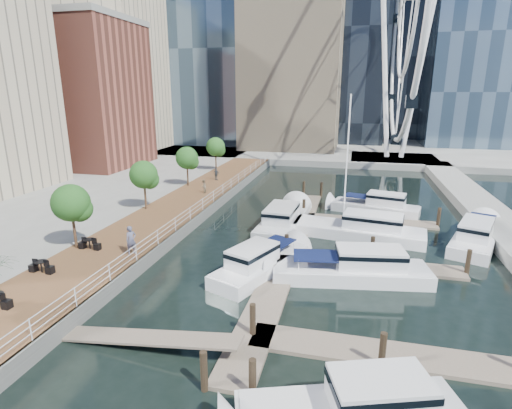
{
  "coord_description": "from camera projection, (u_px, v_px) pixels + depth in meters",
  "views": [
    {
      "loc": [
        7.21,
        -18.62,
        11.64
      ],
      "look_at": [
        -0.02,
        11.07,
        3.0
      ],
      "focal_mm": 28.0,
      "sensor_mm": 36.0,
      "label": 1
    }
  ],
  "objects": [
    {
      "name": "floating_docks",
      "position": [
        357.0,
        248.0,
        29.6
      ],
      "size": [
        16.0,
        34.0,
        2.6
      ],
      "color": "#6D6051",
      "rests_on": "ground"
    },
    {
      "name": "seawall",
      "position": [
        204.0,
        215.0,
        37.47
      ],
      "size": [
        0.25,
        60.0,
        1.0
      ],
      "primitive_type": "cube",
      "color": "#595954",
      "rests_on": "ground"
    },
    {
      "name": "yacht_foreground",
      "position": [
        350.0,
        279.0,
        25.76
      ],
      "size": [
        11.17,
        4.6,
        2.15
      ],
      "primitive_type": null,
      "rotation": [
        0.0,
        0.0,
        1.73
      ],
      "color": "silver",
      "rests_on": "ground"
    },
    {
      "name": "breakwater",
      "position": [
        493.0,
        219.0,
        36.23
      ],
      "size": [
        4.0,
        60.0,
        1.0
      ],
      "primitive_type": "cube",
      "color": "gray",
      "rests_on": "ground"
    },
    {
      "name": "land_far",
      "position": [
        329.0,
        131.0,
        117.45
      ],
      "size": [
        200.0,
        114.0,
        1.0
      ],
      "primitive_type": "cube",
      "color": "gray",
      "rests_on": "ground"
    },
    {
      "name": "pier",
      "position": [
        393.0,
        160.0,
        67.51
      ],
      "size": [
        14.0,
        12.0,
        1.0
      ],
      "primitive_type": "cube",
      "color": "gray",
      "rests_on": "ground"
    },
    {
      "name": "ground",
      "position": [
        209.0,
        309.0,
        22.22
      ],
      "size": [
        520.0,
        520.0,
        0.0
      ],
      "primitive_type": "plane",
      "color": "black",
      "rests_on": "ground"
    },
    {
      "name": "boardwalk",
      "position": [
        175.0,
        213.0,
        38.15
      ],
      "size": [
        6.0,
        60.0,
        1.0
      ],
      "primitive_type": "cube",
      "color": "brown",
      "rests_on": "ground"
    },
    {
      "name": "pedestrian_near",
      "position": [
        131.0,
        240.0,
        26.93
      ],
      "size": [
        0.8,
        0.86,
        1.98
      ],
      "primitive_type": "imported",
      "rotation": [
        0.0,
        0.0,
        0.96
      ],
      "color": "#52546E",
      "rests_on": "boardwalk"
    },
    {
      "name": "cafe_tables",
      "position": [
        21.0,
        282.0,
        22.34
      ],
      "size": [
        2.5,
        13.7,
        0.74
      ],
      "color": "black",
      "rests_on": "ground"
    },
    {
      "name": "railing",
      "position": [
        203.0,
        204.0,
        37.21
      ],
      "size": [
        0.1,
        60.0,
        1.05
      ],
      "primitive_type": null,
      "color": "white",
      "rests_on": "boardwalk"
    },
    {
      "name": "moored_yachts",
      "position": [
        353.0,
        242.0,
        32.11
      ],
      "size": [
        21.56,
        32.83,
        11.5
      ],
      "color": "white",
      "rests_on": "ground"
    },
    {
      "name": "midrise_condos",
      "position": [
        32.0,
        78.0,
        51.28
      ],
      "size": [
        19.0,
        67.0,
        28.0
      ],
      "color": "#BCAD8E",
      "rests_on": "ground"
    },
    {
      "name": "pedestrian_mid",
      "position": [
        204.0,
        186.0,
        43.42
      ],
      "size": [
        0.62,
        0.76,
        1.47
      ],
      "primitive_type": "imported",
      "rotation": [
        0.0,
        0.0,
        -1.66
      ],
      "color": "gray",
      "rests_on": "boardwalk"
    },
    {
      "name": "street_trees",
      "position": [
        144.0,
        175.0,
        36.73
      ],
      "size": [
        2.6,
        42.6,
        4.6
      ],
      "color": "#3F2B1C",
      "rests_on": "ground"
    },
    {
      "name": "pedestrian_far",
      "position": [
        216.0,
        174.0,
        49.79
      ],
      "size": [
        0.97,
        0.57,
        1.55
      ],
      "primitive_type": "imported",
      "rotation": [
        0.0,
        0.0,
        2.92
      ],
      "color": "#383E47",
      "rests_on": "boardwalk"
    }
  ]
}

